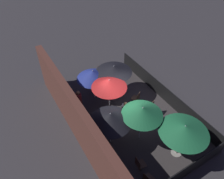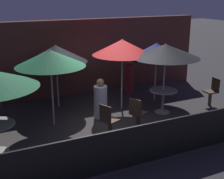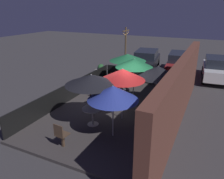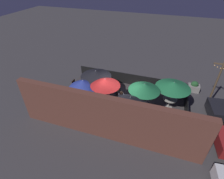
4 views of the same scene
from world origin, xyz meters
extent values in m
plane|color=#383538|center=(0.00, 0.00, 0.00)|extent=(60.00, 60.00, 0.00)
cube|color=#383333|center=(0.00, 0.00, 0.06)|extent=(8.84, 5.43, 0.12)
cube|color=brown|center=(0.00, 2.95, 1.45)|extent=(10.44, 0.36, 2.91)
cube|color=black|center=(0.00, -2.67, 0.59)|extent=(8.64, 0.05, 0.95)
cylinder|color=#B2B2B7|center=(1.83, -0.24, 1.23)|extent=(0.05, 0.05, 2.22)
cone|color=black|center=(1.83, -0.24, 2.13)|extent=(2.13, 2.13, 0.42)
cylinder|color=#B2B2B7|center=(2.26, 0.90, 1.15)|extent=(0.05, 0.05, 2.06)
cone|color=#283893|center=(2.26, 0.90, 1.91)|extent=(1.89, 1.89, 0.54)
cylinder|color=#B2B2B7|center=(-1.06, 1.71, 1.17)|extent=(0.05, 0.05, 2.10)
cone|color=black|center=(-1.06, 1.71, 1.95)|extent=(2.04, 2.04, 0.54)
cylinder|color=#B2B2B7|center=(-1.61, 0.31, 1.23)|extent=(0.05, 0.05, 2.22)
cone|color=#1E6B3D|center=(-1.61, 0.31, 2.11)|extent=(1.96, 1.96, 0.46)
cylinder|color=#B2B2B7|center=(0.81, 0.67, 1.27)|extent=(0.05, 0.05, 2.30)
cone|color=red|center=(0.81, 0.67, 2.18)|extent=(1.91, 1.91, 0.48)
cylinder|color=#9E998E|center=(1.83, -0.24, 0.13)|extent=(0.48, 0.48, 0.02)
cylinder|color=#9E998E|center=(1.83, -0.24, 0.48)|extent=(0.08, 0.08, 0.72)
cylinder|color=#9E998E|center=(1.83, -0.24, 0.86)|extent=(0.88, 0.88, 0.04)
cube|color=#4C3828|center=(3.66, -0.40, 0.36)|extent=(0.09, 0.09, 0.47)
cube|color=#4C3828|center=(3.66, -0.40, 0.61)|extent=(0.43, 0.43, 0.04)
cube|color=#4C3828|center=(3.84, -0.42, 0.85)|extent=(0.07, 0.40, 0.44)
cube|color=#4C3828|center=(0.52, -0.94, 0.33)|extent=(0.11, 0.11, 0.43)
cube|color=#4C3828|center=(0.52, -0.94, 0.57)|extent=(0.54, 0.54, 0.04)
cube|color=#4C3828|center=(0.36, -1.02, 0.81)|extent=(0.21, 0.37, 0.44)
cube|color=#4C3828|center=(-0.48, -1.15, 0.36)|extent=(0.10, 0.10, 0.47)
cube|color=#4C3828|center=(-0.48, -1.15, 0.61)|extent=(0.52, 0.52, 0.04)
cube|color=#4C3828|center=(-0.64, -1.22, 0.85)|extent=(0.18, 0.38, 0.44)
cylinder|color=silver|center=(-0.15, 0.23, 0.63)|extent=(0.55, 0.55, 1.02)
sphere|color=#9E704C|center=(-0.15, 0.23, 1.25)|extent=(0.23, 0.23, 0.23)
cylinder|color=maroon|center=(1.87, 2.07, 0.68)|extent=(0.37, 0.37, 1.11)
sphere|color=#9E704C|center=(1.87, 2.07, 1.35)|extent=(0.23, 0.23, 0.23)
camera|label=1|loc=(-6.74, 5.01, 9.54)|focal=35.00mm
camera|label=2|loc=(-3.73, -8.04, 3.85)|focal=50.00mm
camera|label=3|loc=(8.90, 4.00, 4.78)|focal=35.00mm
camera|label=4|loc=(-2.53, 9.24, 8.13)|focal=28.00mm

